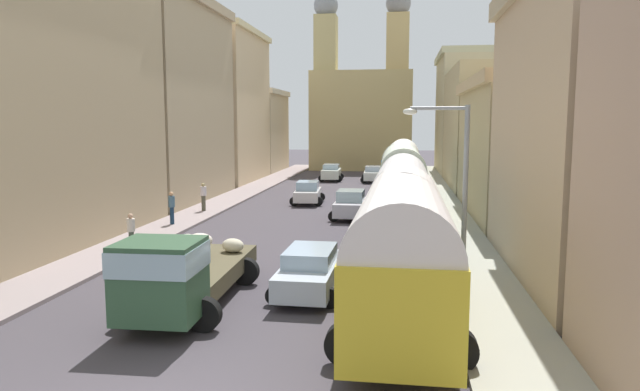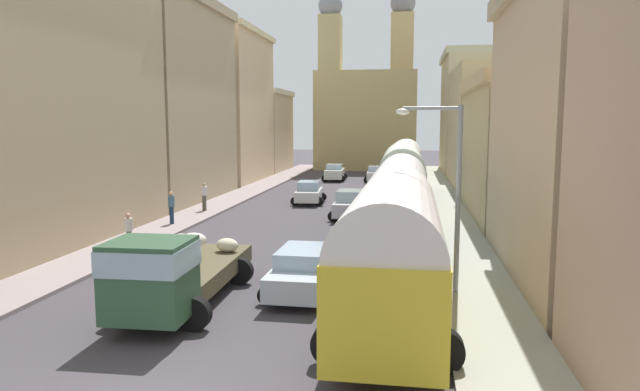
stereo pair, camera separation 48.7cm
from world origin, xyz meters
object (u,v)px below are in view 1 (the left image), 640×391
pedestrian_1 (131,231)px  car_4 (373,174)px  parked_bus_2 (402,177)px  pedestrian_2 (203,196)px  pedestrian_0 (172,207)px  car_1 (331,172)px  car_3 (351,205)px  parked_bus_0 (402,245)px  car_0 (308,192)px  cargo_truck_0 (182,272)px  car_2 (310,270)px  parked_bus_1 (402,200)px  streetlamp_near (455,180)px  parked_bus_3 (402,166)px

pedestrian_1 → car_4: bearing=74.4°
parked_bus_2 → pedestrian_2: size_ratio=5.12×
pedestrian_0 → car_1: bearing=77.8°
car_1 → car_3: car_3 is taller
parked_bus_0 → car_0: (-6.19, 22.47, -1.40)m
pedestrian_0 → pedestrian_1: bearing=-82.7°
cargo_truck_0 → pedestrian_2: size_ratio=4.08×
car_2 → pedestrian_0: pedestrian_0 is taller
parked_bus_1 → car_0: parked_bus_1 is taller
car_1 → pedestrian_0: bearing=-102.2°
car_4 → pedestrian_0: size_ratio=2.11×
cargo_truck_0 → car_0: bearing=90.2°
parked_bus_1 → cargo_truck_0: parked_bus_1 is taller
parked_bus_2 → streetlamp_near: (1.59, -15.20, 1.34)m
cargo_truck_0 → parked_bus_3: bearing=77.3°
cargo_truck_0 → pedestrian_1: cargo_truck_0 is taller
parked_bus_3 → pedestrian_0: 18.37m
cargo_truck_0 → car_4: (3.59, 37.26, -0.49)m
parked_bus_2 → car_2: (-2.86, -15.71, -1.53)m
cargo_truck_0 → pedestrian_0: bearing=113.4°
pedestrian_1 → pedestrian_0: bearing=97.3°
parked_bus_3 → car_0: parked_bus_3 is taller
parked_bus_3 → car_4: size_ratio=2.27×
parked_bus_1 → car_2: (-2.86, -6.71, -1.40)m
parked_bus_0 → car_3: (-2.84, 16.79, -1.35)m
car_4 → pedestrian_1: size_ratio=2.28×
pedestrian_1 → pedestrian_2: pedestrian_2 is taller
car_0 → pedestrian_0: 11.04m
car_1 → pedestrian_1: bearing=-98.4°
pedestrian_1 → parked_bus_1: bearing=11.6°
cargo_truck_0 → car_1: cargo_truck_0 is taller
cargo_truck_0 → car_2: bearing=36.9°
car_3 → streetlamp_near: (4.43, -13.99, 2.82)m
parked_bus_1 → pedestrian_1: size_ratio=5.14×
car_3 → streetlamp_near: streetlamp_near is taller
car_3 → pedestrian_1: (-8.17, -10.06, 0.17)m
car_1 → streetlamp_near: bearing=-77.1°
cargo_truck_0 → car_0: (-0.06, 22.63, -0.48)m
car_0 → pedestrian_0: size_ratio=2.06×
car_1 → car_4: car_1 is taller
parked_bus_3 → cargo_truck_0: parked_bus_3 is taller
car_0 → parked_bus_1: bearing=-65.3°
parked_bus_2 → parked_bus_3: (0.00, 9.00, -0.02)m
cargo_truck_0 → parked_bus_1: bearing=56.2°
parked_bus_3 → parked_bus_1: bearing=-90.0°
pedestrian_0 → pedestrian_1: (0.80, -6.24, -0.08)m
parked_bus_3 → car_0: (-6.19, -4.53, -1.51)m
car_2 → pedestrian_1: (-8.15, 4.44, 0.23)m
parked_bus_3 → car_2: bearing=-96.6°
parked_bus_2 → streetlamp_near: size_ratio=1.57×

